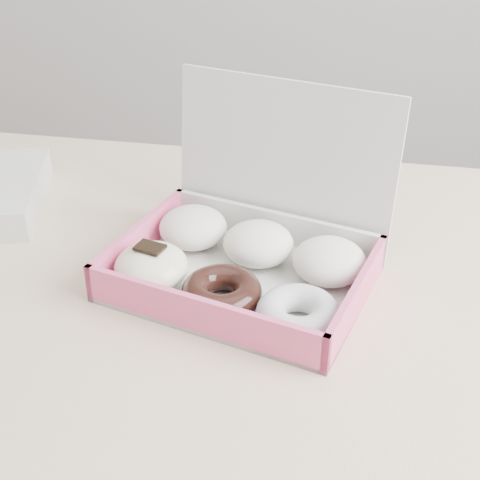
# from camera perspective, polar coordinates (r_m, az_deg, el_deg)

# --- Properties ---
(table) EXTENTS (1.20, 0.80, 0.75)m
(table) POSITION_cam_1_polar(r_m,az_deg,el_deg) (0.92, -10.29, -6.63)
(table) COLOR tan
(table) RESTS_ON ground
(donut_box) EXTENTS (0.36, 0.32, 0.22)m
(donut_box) POSITION_cam_1_polar(r_m,az_deg,el_deg) (0.82, 0.42, -1.16)
(donut_box) COLOR silver
(donut_box) RESTS_ON table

